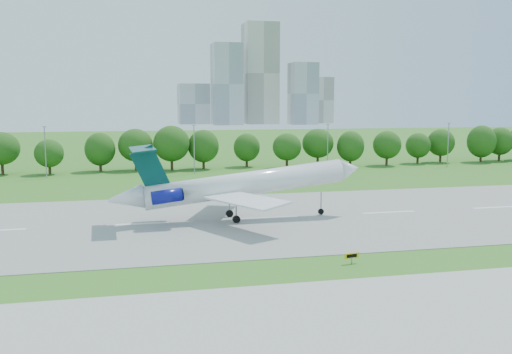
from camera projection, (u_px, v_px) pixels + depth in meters
name	position (u px, v px, depth m)	size (l,w,h in m)	color
ground	(142.00, 274.00, 59.63)	(600.00, 600.00, 0.00)	#346C1C
runway	(138.00, 224.00, 83.80)	(400.00, 45.00, 0.08)	gray
taxiway	(149.00, 345.00, 42.23)	(400.00, 23.00, 0.08)	#ADADA8
tree_line	(132.00, 147.00, 147.77)	(288.40, 8.40, 10.40)	#382314
light_poles	(122.00, 150.00, 137.54)	(175.90, 0.25, 12.19)	gray
skyline	(255.00, 86.00, 455.21)	(127.00, 52.00, 80.00)	#B2B2B7
airliner	(233.00, 185.00, 86.13)	(39.49, 28.61, 11.81)	white
taxi_sign_right	(352.00, 256.00, 63.44)	(1.74, 0.49, 1.22)	gray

